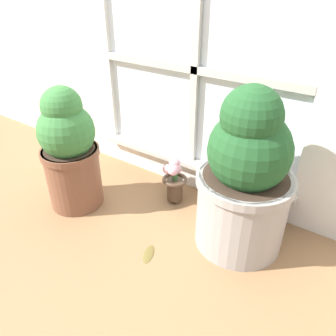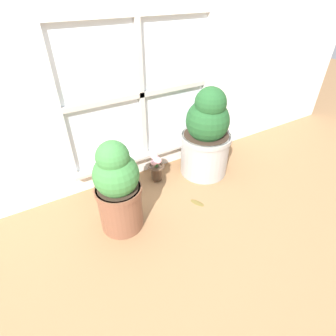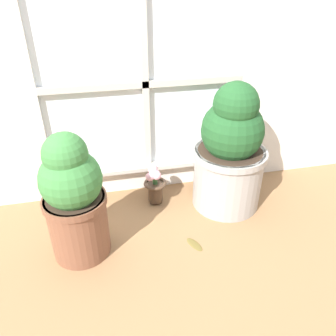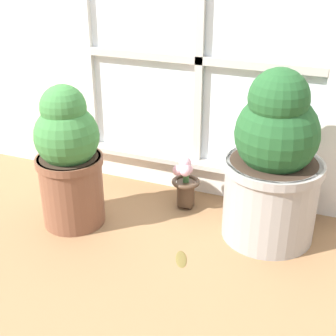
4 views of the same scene
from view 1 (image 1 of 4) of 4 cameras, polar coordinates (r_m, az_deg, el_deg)
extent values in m
plane|color=olive|center=(1.50, -8.48, -13.49)|extent=(10.00, 10.00, 0.00)
cube|color=silver|center=(1.83, 4.24, -0.54)|extent=(1.09, 0.05, 0.17)
cube|color=white|center=(1.62, 5.27, 16.84)|extent=(1.09, 0.02, 0.96)
cube|color=#BCB7AD|center=(1.60, 4.76, 16.66)|extent=(0.04, 0.02, 0.96)
cube|color=#BCB7AD|center=(1.60, 4.76, 16.66)|extent=(1.09, 0.02, 0.04)
cube|color=#BCB7AD|center=(1.76, 3.58, 0.85)|extent=(1.15, 0.06, 0.02)
cylinder|color=brown|center=(1.72, -16.03, -1.44)|extent=(0.27, 0.27, 0.31)
cylinder|color=brown|center=(1.65, -16.72, 2.68)|extent=(0.28, 0.28, 0.03)
cylinder|color=#38281E|center=(1.64, -16.78, 3.01)|extent=(0.25, 0.25, 0.01)
sphere|color=#387538|center=(1.60, -17.30, 6.12)|extent=(0.27, 0.27, 0.27)
sphere|color=#387538|center=(1.56, -18.05, 10.17)|extent=(0.19, 0.19, 0.19)
ellipsoid|color=#387538|center=(1.56, -19.37, 4.57)|extent=(0.14, 0.04, 0.18)
cylinder|color=#9E9993|center=(1.44, 12.57, -7.11)|extent=(0.38, 0.38, 0.34)
cylinder|color=#9E9993|center=(1.35, 13.30, -1.97)|extent=(0.40, 0.40, 0.03)
cylinder|color=#38281E|center=(1.35, 13.36, -1.54)|extent=(0.35, 0.35, 0.01)
sphere|color=#1E4C23|center=(1.29, 14.00, 2.94)|extent=(0.33, 0.33, 0.33)
sphere|color=#1E4C23|center=(1.21, 14.34, 8.77)|extent=(0.23, 0.23, 0.23)
ellipsoid|color=#1E4C23|center=(1.32, 9.86, 3.32)|extent=(0.04, 0.14, 0.21)
sphere|color=#473323|center=(1.76, 1.71, -4.94)|extent=(0.02, 0.02, 0.02)
sphere|color=#473323|center=(1.74, 0.16, -5.37)|extent=(0.02, 0.02, 0.02)
sphere|color=#473323|center=(1.72, 1.61, -5.96)|extent=(0.02, 0.02, 0.02)
cylinder|color=#473323|center=(1.70, 1.18, -3.66)|extent=(0.08, 0.08, 0.11)
torus|color=#473323|center=(1.67, 1.20, -2.05)|extent=(0.13, 0.13, 0.02)
cylinder|color=#386633|center=(1.65, 1.21, -1.14)|extent=(0.03, 0.03, 0.06)
sphere|color=#DB9EAD|center=(1.63, 1.23, 0.08)|extent=(0.05, 0.05, 0.05)
sphere|color=#DB9EAD|center=(1.65, 1.64, -0.22)|extent=(0.04, 0.04, 0.04)
sphere|color=#DB9EAD|center=(1.63, 1.12, 0.89)|extent=(0.06, 0.06, 0.06)
sphere|color=#DB9EAD|center=(1.63, -0.12, -0.21)|extent=(0.05, 0.05, 0.05)
sphere|color=#DB9EAD|center=(1.61, 0.90, -0.46)|extent=(0.05, 0.05, 0.05)
ellipsoid|color=brown|center=(1.45, -3.39, -14.64)|extent=(0.08, 0.12, 0.01)
camera|label=2|loc=(1.58, -74.13, 20.37)|focal=28.00mm
camera|label=3|loc=(1.10, -79.01, 13.47)|focal=35.00mm
camera|label=4|loc=(0.63, -131.08, -13.76)|focal=50.00mm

